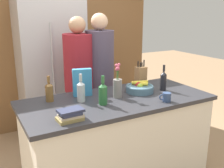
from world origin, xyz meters
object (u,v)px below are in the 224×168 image
(bottle_vinegar, at_px, (49,91))
(flower_vase, at_px, (117,86))
(bottle_oil, at_px, (103,93))
(fruit_bowl, at_px, (139,87))
(knife_block, at_px, (141,76))
(bottle_wine, at_px, (163,80))
(cereal_box, at_px, (82,82))
(person_at_sink, at_px, (79,80))
(coffee_mug, at_px, (166,97))
(book_stack, at_px, (70,115))
(refrigerator, at_px, (51,68))
(person_in_blue, at_px, (100,76))
(bottle_water, at_px, (81,91))

(bottle_vinegar, bearing_deg, flower_vase, -18.45)
(flower_vase, relative_size, bottle_oil, 1.27)
(fruit_bowl, height_order, bottle_oil, bottle_oil)
(knife_block, xyz_separation_m, bottle_wine, (0.11, -0.27, -0.00))
(fruit_bowl, height_order, cereal_box, cereal_box)
(bottle_oil, bearing_deg, fruit_bowl, 17.21)
(knife_block, relative_size, bottle_oil, 1.09)
(fruit_bowl, height_order, person_at_sink, person_at_sink)
(coffee_mug, bearing_deg, fruit_bowl, 96.88)
(book_stack, bearing_deg, flower_vase, 27.04)
(refrigerator, relative_size, knife_block, 6.67)
(fruit_bowl, distance_m, person_in_blue, 0.68)
(refrigerator, relative_size, cereal_box, 7.12)
(coffee_mug, bearing_deg, bottle_vinegar, 150.84)
(bottle_vinegar, distance_m, person_at_sink, 0.74)
(bottle_oil, distance_m, bottle_water, 0.22)
(person_in_blue, bearing_deg, knife_block, -64.17)
(bottle_water, bearing_deg, fruit_bowl, -0.86)
(coffee_mug, distance_m, person_in_blue, 1.06)
(book_stack, bearing_deg, bottle_oil, 27.01)
(person_at_sink, bearing_deg, bottle_wine, -42.97)
(knife_block, relative_size, bottle_vinegar, 1.19)
(fruit_bowl, xyz_separation_m, cereal_box, (-0.58, 0.17, 0.09))
(bottle_water, bearing_deg, cereal_box, 63.54)
(book_stack, distance_m, bottle_water, 0.44)
(refrigerator, bearing_deg, cereal_box, -91.78)
(fruit_bowl, relative_size, bottle_water, 1.09)
(bottle_vinegar, xyz_separation_m, bottle_water, (0.26, -0.15, 0.01))
(fruit_bowl, xyz_separation_m, bottle_vinegar, (-0.91, 0.16, 0.05))
(fruit_bowl, distance_m, bottle_oil, 0.54)
(fruit_bowl, distance_m, book_stack, 0.96)
(cereal_box, relative_size, bottle_wine, 0.99)
(book_stack, relative_size, bottle_water, 0.81)
(refrigerator, xyz_separation_m, bottle_wine, (0.79, -1.46, 0.06))
(knife_block, distance_m, book_stack, 1.18)
(fruit_bowl, distance_m, bottle_vinegar, 0.93)
(book_stack, xyz_separation_m, bottle_water, (0.24, 0.36, 0.06))
(coffee_mug, xyz_separation_m, bottle_oil, (-0.56, 0.22, 0.06))
(refrigerator, distance_m, flower_vase, 1.45)
(bottle_oil, relative_size, bottle_wine, 0.97)
(knife_block, xyz_separation_m, cereal_box, (-0.72, -0.02, 0.03))
(book_stack, relative_size, person_in_blue, 0.12)
(fruit_bowl, distance_m, bottle_wine, 0.27)
(bottle_water, bearing_deg, bottle_oil, -49.36)
(fruit_bowl, distance_m, person_at_sink, 0.80)
(fruit_bowl, bearing_deg, bottle_water, 179.14)
(bottle_water, xyz_separation_m, person_at_sink, (0.25, 0.68, -0.08))
(bottle_vinegar, bearing_deg, cereal_box, 1.52)
(cereal_box, bearing_deg, knife_block, 1.63)
(fruit_bowl, bearing_deg, bottle_oil, -162.79)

